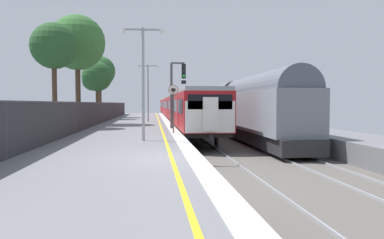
{
  "coord_description": "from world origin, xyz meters",
  "views": [
    {
      "loc": [
        -0.94,
        -12.15,
        1.74
      ],
      "look_at": [
        1.24,
        8.8,
        0.84
      ],
      "focal_mm": 35.43,
      "sensor_mm": 36.0,
      "label": 1
    }
  ],
  "objects_px": {
    "commuter_train_at_platform": "(175,107)",
    "background_tree_left": "(96,77)",
    "freight_train_adjacent_track": "(210,105)",
    "platform_lamp_far": "(148,88)",
    "platform_lamp_mid": "(143,74)",
    "background_tree_right": "(100,73)",
    "background_tree_back": "(55,47)",
    "background_tree_centre": "(79,45)",
    "signal_gantry": "(176,87)",
    "speed_limit_sign": "(173,103)"
  },
  "relations": [
    {
      "from": "commuter_train_at_platform",
      "to": "background_tree_left",
      "type": "relative_size",
      "value": 9.94
    },
    {
      "from": "commuter_train_at_platform",
      "to": "background_tree_left",
      "type": "bearing_deg",
      "value": -136.71
    },
    {
      "from": "freight_train_adjacent_track",
      "to": "platform_lamp_far",
      "type": "bearing_deg",
      "value": -128.39
    },
    {
      "from": "freight_train_adjacent_track",
      "to": "platform_lamp_mid",
      "type": "height_order",
      "value": "platform_lamp_mid"
    },
    {
      "from": "background_tree_right",
      "to": "background_tree_back",
      "type": "distance_m",
      "value": 20.07
    },
    {
      "from": "background_tree_right",
      "to": "platform_lamp_mid",
      "type": "bearing_deg",
      "value": -78.79
    },
    {
      "from": "background_tree_centre",
      "to": "signal_gantry",
      "type": "bearing_deg",
      "value": -39.61
    },
    {
      "from": "speed_limit_sign",
      "to": "platform_lamp_far",
      "type": "distance_m",
      "value": 14.75
    },
    {
      "from": "background_tree_centre",
      "to": "speed_limit_sign",
      "type": "bearing_deg",
      "value": -55.56
    },
    {
      "from": "platform_lamp_mid",
      "to": "background_tree_back",
      "type": "relative_size",
      "value": 0.7
    },
    {
      "from": "commuter_train_at_platform",
      "to": "speed_limit_sign",
      "type": "bearing_deg",
      "value": -93.6
    },
    {
      "from": "commuter_train_at_platform",
      "to": "background_tree_centre",
      "type": "relative_size",
      "value": 6.95
    },
    {
      "from": "signal_gantry",
      "to": "background_tree_right",
      "type": "xyz_separation_m",
      "value": [
        -7.98,
        21.7,
        2.65
      ]
    },
    {
      "from": "speed_limit_sign",
      "to": "platform_lamp_mid",
      "type": "height_order",
      "value": "platform_lamp_mid"
    },
    {
      "from": "platform_lamp_far",
      "to": "background_tree_right",
      "type": "bearing_deg",
      "value": 117.62
    },
    {
      "from": "speed_limit_sign",
      "to": "background_tree_right",
      "type": "height_order",
      "value": "background_tree_right"
    },
    {
      "from": "commuter_train_at_platform",
      "to": "background_tree_centre",
      "type": "height_order",
      "value": "background_tree_centre"
    },
    {
      "from": "platform_lamp_mid",
      "to": "background_tree_left",
      "type": "height_order",
      "value": "background_tree_left"
    },
    {
      "from": "platform_lamp_mid",
      "to": "signal_gantry",
      "type": "bearing_deg",
      "value": 76.52
    },
    {
      "from": "speed_limit_sign",
      "to": "platform_lamp_far",
      "type": "relative_size",
      "value": 0.52
    },
    {
      "from": "platform_lamp_far",
      "to": "freight_train_adjacent_track",
      "type": "bearing_deg",
      "value": 51.61
    },
    {
      "from": "speed_limit_sign",
      "to": "background_tree_back",
      "type": "distance_m",
      "value": 10.74
    },
    {
      "from": "platform_lamp_far",
      "to": "background_tree_centre",
      "type": "distance_m",
      "value": 7.71
    },
    {
      "from": "platform_lamp_mid",
      "to": "background_tree_left",
      "type": "bearing_deg",
      "value": 103.08
    },
    {
      "from": "background_tree_back",
      "to": "speed_limit_sign",
      "type": "bearing_deg",
      "value": -36.28
    },
    {
      "from": "platform_lamp_mid",
      "to": "background_tree_back",
      "type": "distance_m",
      "value": 12.21
    },
    {
      "from": "platform_lamp_far",
      "to": "background_tree_back",
      "type": "xyz_separation_m",
      "value": [
        -6.44,
        -8.66,
        2.48
      ]
    },
    {
      "from": "background_tree_back",
      "to": "platform_lamp_mid",
      "type": "bearing_deg",
      "value": -57.34
    },
    {
      "from": "background_tree_right",
      "to": "signal_gantry",
      "type": "bearing_deg",
      "value": -69.8
    },
    {
      "from": "speed_limit_sign",
      "to": "platform_lamp_mid",
      "type": "bearing_deg",
      "value": -111.56
    },
    {
      "from": "signal_gantry",
      "to": "speed_limit_sign",
      "type": "relative_size",
      "value": 1.63
    },
    {
      "from": "background_tree_left",
      "to": "platform_lamp_far",
      "type": "bearing_deg",
      "value": -46.48
    },
    {
      "from": "platform_lamp_mid",
      "to": "background_tree_centre",
      "type": "xyz_separation_m",
      "value": [
        -5.68,
        14.78,
        3.51
      ]
    },
    {
      "from": "commuter_train_at_platform",
      "to": "freight_train_adjacent_track",
      "type": "xyz_separation_m",
      "value": [
        4.0,
        -5.31,
        0.24
      ]
    },
    {
      "from": "background_tree_right",
      "to": "background_tree_back",
      "type": "bearing_deg",
      "value": -91.35
    },
    {
      "from": "commuter_train_at_platform",
      "to": "background_tree_right",
      "type": "bearing_deg",
      "value": -160.49
    },
    {
      "from": "background_tree_centre",
      "to": "background_tree_left",
      "type": "bearing_deg",
      "value": 90.41
    },
    {
      "from": "commuter_train_at_platform",
      "to": "platform_lamp_far",
      "type": "xyz_separation_m",
      "value": [
        -3.47,
        -14.75,
        1.94
      ]
    },
    {
      "from": "background_tree_back",
      "to": "background_tree_right",
      "type": "bearing_deg",
      "value": 88.65
    },
    {
      "from": "signal_gantry",
      "to": "platform_lamp_mid",
      "type": "bearing_deg",
      "value": -103.48
    },
    {
      "from": "commuter_train_at_platform",
      "to": "platform_lamp_mid",
      "type": "xyz_separation_m",
      "value": [
        -3.47,
        -33.46,
        1.85
      ]
    },
    {
      "from": "freight_train_adjacent_track",
      "to": "background_tree_right",
      "type": "distance_m",
      "value": 14.17
    },
    {
      "from": "commuter_train_at_platform",
      "to": "signal_gantry",
      "type": "bearing_deg",
      "value": -93.33
    },
    {
      "from": "freight_train_adjacent_track",
      "to": "commuter_train_at_platform",
      "type": "bearing_deg",
      "value": 127.03
    },
    {
      "from": "signal_gantry",
      "to": "background_tree_back",
      "type": "distance_m",
      "value": 9.06
    },
    {
      "from": "background_tree_right",
      "to": "background_tree_left",
      "type": "bearing_deg",
      "value": -87.7
    },
    {
      "from": "speed_limit_sign",
      "to": "platform_lamp_mid",
      "type": "relative_size",
      "value": 0.54
    },
    {
      "from": "freight_train_adjacent_track",
      "to": "platform_lamp_far",
      "type": "height_order",
      "value": "platform_lamp_far"
    },
    {
      "from": "signal_gantry",
      "to": "background_tree_right",
      "type": "relative_size",
      "value": 0.6
    },
    {
      "from": "freight_train_adjacent_track",
      "to": "background_tree_centre",
      "type": "relative_size",
      "value": 6.42
    }
  ]
}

